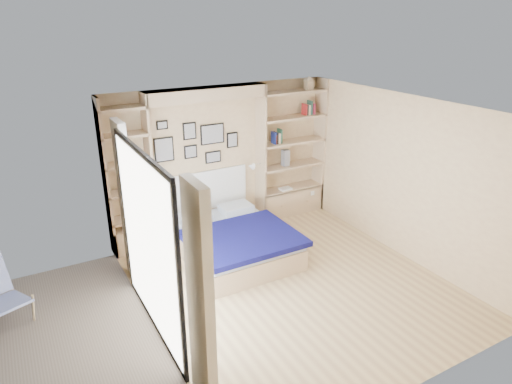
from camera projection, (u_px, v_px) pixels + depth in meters
ground at (290, 283)px, 6.50m from camera, size 4.50×4.50×0.00m
room_shell at (218, 184)px, 7.16m from camera, size 4.50×4.50×4.50m
bed at (233, 240)px, 7.15m from camera, size 1.62×2.12×1.07m
photo_gallery at (196, 142)px, 7.51m from camera, size 1.48×0.02×0.82m
reading_lamps at (211, 173)px, 7.58m from camera, size 1.92×0.12×0.15m
shelf_decor at (278, 129)px, 8.03m from camera, size 3.50×0.23×2.03m
deck at (8, 374)px, 4.86m from camera, size 3.20×4.00×0.05m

